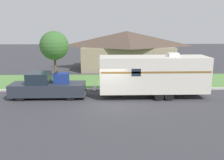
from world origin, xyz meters
The scene contains 8 objects.
ground_plane centered at (0.00, 0.00, 0.00)m, with size 120.00×120.00×0.00m, color #38383D.
curb_strip centered at (0.00, 3.75, 0.07)m, with size 80.00×0.30×0.14m.
lawn_strip centered at (0.00, 7.40, 0.01)m, with size 80.00×7.00×0.03m.
house_across_street centered at (2.59, 14.85, 2.56)m, with size 12.37×6.94×4.93m.
pickup_truck centered at (-4.90, 1.59, 0.89)m, with size 5.90×1.96×2.10m.
travel_trailer centered at (3.51, 1.59, 1.87)m, with size 9.43×2.45×3.54m.
mailbox centered at (8.45, 4.75, 1.01)m, with size 0.48×0.20×1.31m.
tree_in_yard centered at (-5.42, 7.88, 3.62)m, with size 2.92×2.92×5.10m.
Camera 1 is at (-0.40, -17.68, 5.62)m, focal length 40.00 mm.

